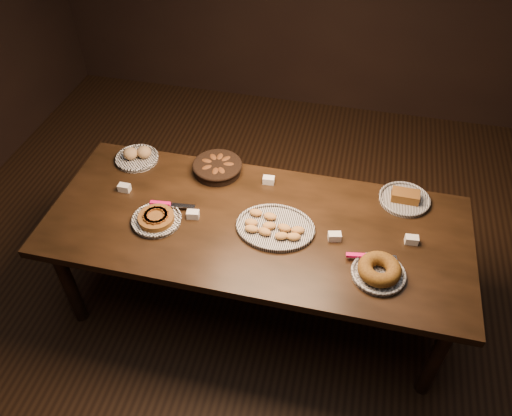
% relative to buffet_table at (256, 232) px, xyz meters
% --- Properties ---
extents(ground, '(5.00, 5.00, 0.00)m').
position_rel_buffet_table_xyz_m(ground, '(0.00, 0.00, -0.68)').
color(ground, black).
rests_on(ground, ground).
extents(buffet_table, '(2.40, 1.00, 0.75)m').
position_rel_buffet_table_xyz_m(buffet_table, '(0.00, 0.00, 0.00)').
color(buffet_table, black).
rests_on(buffet_table, ground).
extents(apple_tart_plate, '(0.33, 0.30, 0.06)m').
position_rel_buffet_table_xyz_m(apple_tart_plate, '(-0.55, -0.11, 0.09)').
color(apple_tart_plate, white).
rests_on(apple_tart_plate, buffet_table).
extents(madeleine_platter, '(0.44, 0.36, 0.05)m').
position_rel_buffet_table_xyz_m(madeleine_platter, '(0.11, -0.02, 0.09)').
color(madeleine_platter, black).
rests_on(madeleine_platter, buffet_table).
extents(bundt_cake_plate, '(0.32, 0.29, 0.09)m').
position_rel_buffet_table_xyz_m(bundt_cake_plate, '(0.69, -0.22, 0.11)').
color(bundt_cake_plate, black).
rests_on(bundt_cake_plate, buffet_table).
extents(croissant_basket, '(0.37, 0.37, 0.08)m').
position_rel_buffet_table_xyz_m(croissant_basket, '(-0.34, 0.38, 0.12)').
color(croissant_basket, black).
rests_on(croissant_basket, buffet_table).
extents(bread_roll_plate, '(0.28, 0.28, 0.09)m').
position_rel_buffet_table_xyz_m(bread_roll_plate, '(-0.88, 0.38, 0.10)').
color(bread_roll_plate, white).
rests_on(bread_roll_plate, buffet_table).
extents(loaf_plate, '(0.30, 0.30, 0.07)m').
position_rel_buffet_table_xyz_m(loaf_plate, '(0.81, 0.38, 0.09)').
color(loaf_plate, black).
rests_on(loaf_plate, buffet_table).
extents(tent_cards, '(1.77, 0.44, 0.04)m').
position_rel_buffet_table_xyz_m(tent_cards, '(0.02, 0.09, 0.10)').
color(tent_cards, white).
rests_on(tent_cards, buffet_table).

